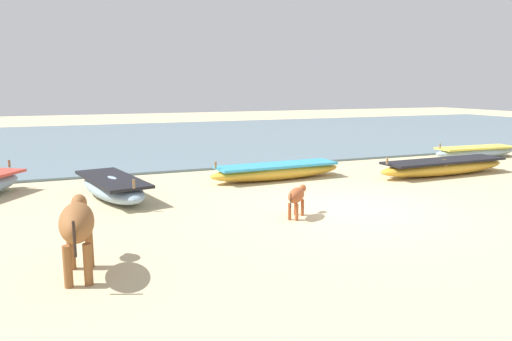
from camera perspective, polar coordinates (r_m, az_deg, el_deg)
ground at (r=10.82m, az=12.00°, el=-4.61°), size 80.00×80.00×0.00m
sea_water at (r=25.53m, az=-8.55°, el=3.99°), size 60.00×20.00×0.08m
fishing_boat_0 at (r=20.02m, az=24.84°, el=2.07°), size 3.68×1.03×0.62m
fishing_boat_2 at (r=12.13m, az=-16.87°, el=-1.88°), size 1.73×3.49×0.71m
fishing_boat_4 at (r=15.75m, az=21.64°, el=0.45°), size 4.82×1.14×0.68m
fishing_boat_6 at (r=13.93m, az=2.53°, el=-0.05°), size 4.20×1.15×0.66m
cow_adult_brown at (r=7.26m, az=-20.70°, el=-6.02°), size 0.57×1.66×1.07m
calf_near_rust at (r=9.90m, az=4.92°, el=-3.08°), size 0.80×0.82×0.63m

